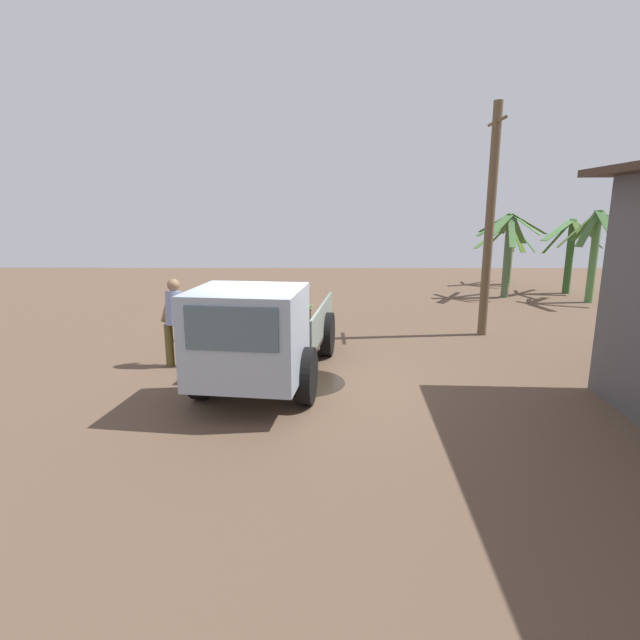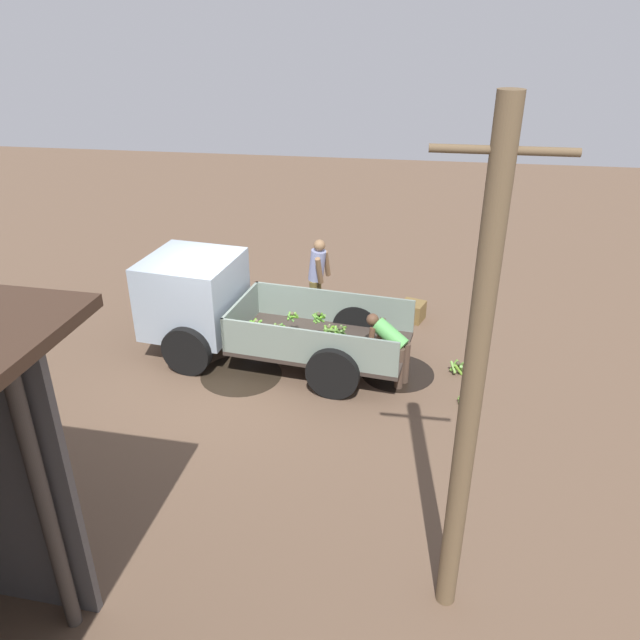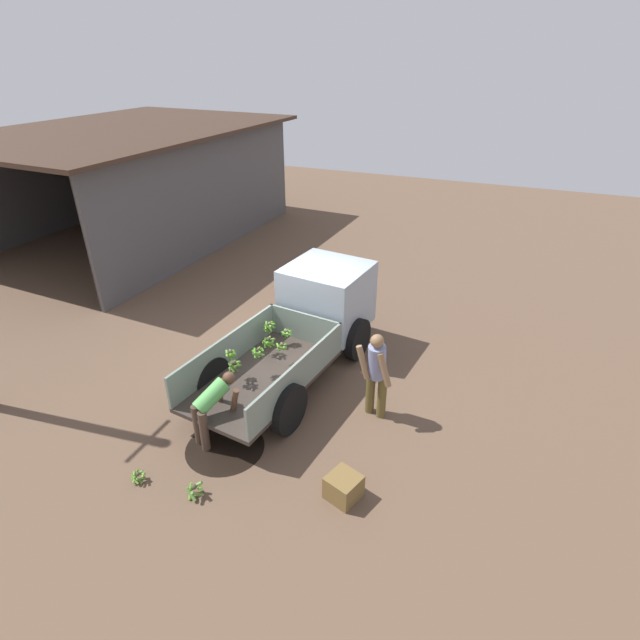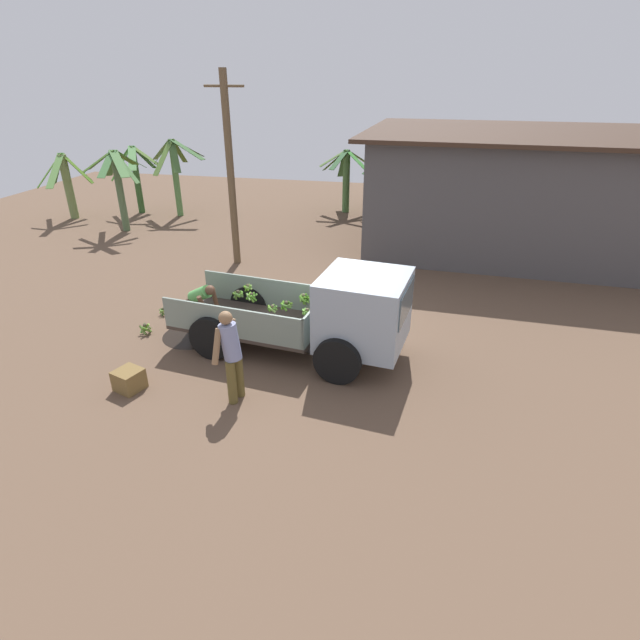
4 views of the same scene
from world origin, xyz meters
The scene contains 10 objects.
ground centered at (0.00, 0.00, 0.00)m, with size 36.00×36.00×0.00m, color brown.
mud_patch_0 centered at (-3.05, -0.20, 0.00)m, with size 1.35×1.35×0.01m, color black.
mud_patch_1 centered at (-0.23, 0.30, 0.00)m, with size 1.49×1.49×0.01m, color #2D241A.
cargo_truck centered at (0.33, -0.45, 1.01)m, with size 5.08×2.45×1.90m.
warehouse_shed centered at (5.61, 8.35, 2.72)m, with size 10.92×7.89×3.72m.
person_foreground_visitor centered at (-1.23, -2.30, 0.97)m, with size 0.49×0.74×1.75m.
person_worker_loading centered at (-2.91, 0.08, 0.75)m, with size 0.83×0.77×1.22m.
banana_bunch_on_ground_0 centered at (-4.21, 0.66, 0.11)m, with size 0.24×0.24×0.19m.
banana_bunch_on_ground_1 centered at (-4.13, -0.35, 0.14)m, with size 0.29×0.30×0.26m.
wooden_crate_0 centered at (-3.27, -2.44, 0.20)m, with size 0.46×0.46×0.40m, color brown.
Camera 3 is at (-8.37, -4.15, 6.06)m, focal length 28.00 mm.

